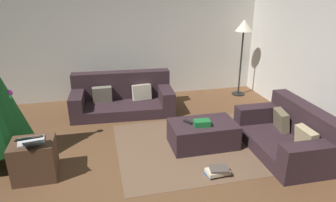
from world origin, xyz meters
TOP-DOWN VIEW (x-y plane):
  - ground_plane at (0.00, 0.00)m, footprint 6.40×6.40m
  - rear_partition at (0.00, 3.14)m, footprint 6.40×0.12m
  - couch_left at (0.00, 2.26)m, footprint 1.94×0.99m
  - couch_right at (2.25, 0.14)m, footprint 0.93×1.57m
  - ottoman at (1.06, 0.60)m, footprint 0.99×0.62m
  - gift_box at (1.01, 0.51)m, footprint 0.25×0.18m
  - tv_remote at (0.84, 0.65)m, footprint 0.12×0.16m
  - side_table at (-1.29, 0.30)m, footprint 0.52×0.44m
  - laptop at (-1.28, 0.25)m, footprint 0.36×0.42m
  - book_stack at (0.99, -0.21)m, footprint 0.32×0.26m
  - corner_lamp at (2.62, 2.60)m, footprint 0.36×0.36m
  - area_rug at (1.06, 0.60)m, footprint 2.60×2.00m

SIDE VIEW (x-z plane):
  - ground_plane at x=0.00m, z-range 0.00..0.00m
  - area_rug at x=1.06m, z-range 0.00..0.01m
  - book_stack at x=0.99m, z-range 0.00..0.11m
  - ottoman at x=1.06m, z-range 0.00..0.37m
  - side_table at x=-1.29m, z-range 0.00..0.50m
  - couch_right at x=2.25m, z-range -0.08..0.60m
  - couch_left at x=0.00m, z-range -0.10..0.63m
  - tv_remote at x=0.84m, z-range 0.37..0.39m
  - gift_box at x=1.01m, z-range 0.37..0.46m
  - laptop at x=-1.28m, z-range 0.47..0.65m
  - rear_partition at x=0.00m, z-range 0.00..2.60m
  - corner_lamp at x=2.62m, z-range 0.58..2.22m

